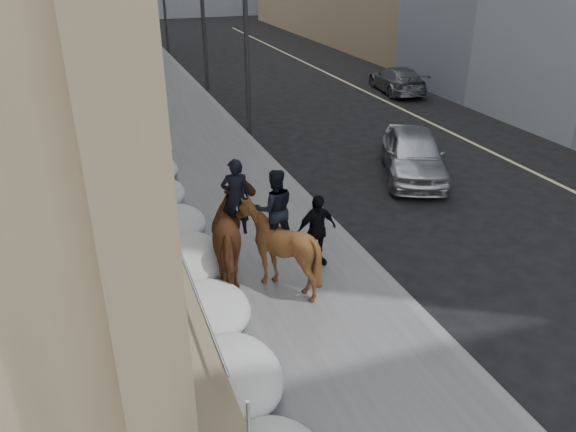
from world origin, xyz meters
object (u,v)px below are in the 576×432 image
object	(u,v)px
pedestrian	(316,230)
car_silver	(413,154)
car_grey	(397,80)
mounted_horse_right	(277,241)
mounted_horse_left	(236,230)

from	to	relation	value
pedestrian	car_silver	xyz separation A→B (m)	(5.15, 4.26, -0.22)
pedestrian	car_grey	bearing A→B (deg)	45.67
mounted_horse_right	mounted_horse_left	bearing A→B (deg)	-41.30
car_grey	mounted_horse_left	bearing A→B (deg)	57.88
mounted_horse_right	car_grey	distance (m)	19.14
mounted_horse_left	pedestrian	size ratio (longest dim) A/B	1.55
car_silver	car_grey	distance (m)	11.68
pedestrian	car_grey	world-z (taller)	pedestrian
mounted_horse_right	car_grey	bearing A→B (deg)	-120.25
mounted_horse_left	pedestrian	xyz separation A→B (m)	(1.80, -0.22, -0.21)
mounted_horse_left	car_silver	world-z (taller)	mounted_horse_left
car_silver	mounted_horse_left	bearing A→B (deg)	-125.83
mounted_horse_left	car_silver	distance (m)	8.05
pedestrian	car_silver	bearing A→B (deg)	31.07
pedestrian	car_silver	distance (m)	6.68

